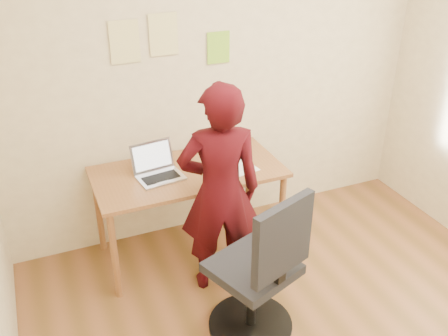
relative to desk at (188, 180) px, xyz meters
name	(u,v)px	position (x,y,z in m)	size (l,w,h in m)	color
room	(354,170)	(0.40, -1.38, 0.70)	(3.58, 3.58, 2.78)	brown
desk	(188,180)	(0.00, 0.00, 0.00)	(1.40, 0.70, 0.74)	brown
laptop	(157,169)	(-0.23, 0.01, 0.14)	(0.35, 0.32, 0.23)	silver
paper_sheet	(240,166)	(0.38, -0.09, 0.09)	(0.19, 0.28, 0.00)	white
phone	(219,178)	(0.16, -0.21, 0.09)	(0.07, 0.13, 0.01)	black
wall_note_left	(125,42)	(-0.31, 0.36, 0.99)	(0.21, 0.00, 0.30)	#DFD585
wall_note_mid	(163,34)	(-0.03, 0.36, 1.02)	(0.21, 0.00, 0.30)	#DFD585
wall_note_right	(219,48)	(0.40, 0.36, 0.88)	(0.18, 0.00, 0.24)	#85C82D
office_chair	(260,278)	(0.12, -1.00, -0.19)	(0.61, 0.62, 1.07)	black
person	(220,192)	(0.08, -0.44, 0.12)	(0.57, 0.37, 1.55)	#36070B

